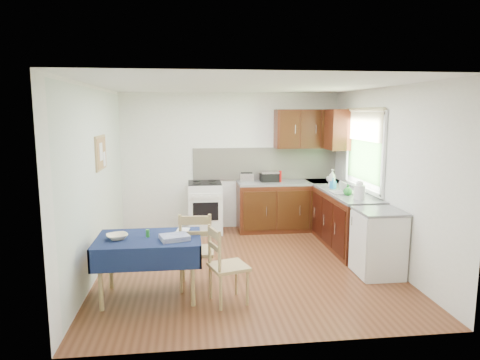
{
  "coord_description": "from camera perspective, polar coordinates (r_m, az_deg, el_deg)",
  "views": [
    {
      "loc": [
        -0.76,
        -5.74,
        2.15
      ],
      "look_at": [
        -0.07,
        0.07,
        1.22
      ],
      "focal_mm": 32.0,
      "sensor_mm": 36.0,
      "label": 1
    }
  ],
  "objects": [
    {
      "name": "kettle",
      "position": [
        6.45,
        15.64,
        -1.41
      ],
      "size": [
        0.16,
        0.16,
        0.27
      ],
      "color": "white",
      "rests_on": "worktop_right"
    },
    {
      "name": "fridge",
      "position": [
        5.99,
        17.97,
        -7.99
      ],
      "size": [
        0.58,
        0.6,
        0.89
      ],
      "color": "white",
      "rests_on": "ground"
    },
    {
      "name": "floor",
      "position": [
        6.18,
        0.74,
        -11.34
      ],
      "size": [
        4.2,
        4.2,
        0.0
      ],
      "primitive_type": "plane",
      "color": "#532B16",
      "rests_on": "ground"
    },
    {
      "name": "dining_table",
      "position": [
        5.11,
        -12.05,
        -8.61
      ],
      "size": [
        1.2,
        0.81,
        0.72
      ],
      "rotation": [
        0.0,
        0.0,
        -0.36
      ],
      "color": "#0D1237",
      "rests_on": "ground"
    },
    {
      "name": "wall_left",
      "position": [
        5.94,
        -18.73,
        -0.16
      ],
      "size": [
        0.02,
        4.2,
        2.5
      ],
      "primitive_type": "cube",
      "color": "silver",
      "rests_on": "ground"
    },
    {
      "name": "worktop_corner",
      "position": [
        8.03,
        11.15,
        -0.24
      ],
      "size": [
        0.6,
        0.6,
        0.04
      ],
      "primitive_type": "cube",
      "color": "slate",
      "rests_on": "base_cabinets"
    },
    {
      "name": "plate_bowl",
      "position": [
        5.09,
        -16.07,
        -7.26
      ],
      "size": [
        0.3,
        0.3,
        0.06
      ],
      "primitive_type": "imported",
      "rotation": [
        0.0,
        0.0,
        0.35
      ],
      "color": "#F5EAC9",
      "rests_on": "dining_table"
    },
    {
      "name": "dish_rack",
      "position": [
        6.86,
        13.67,
        -1.54
      ],
      "size": [
        0.38,
        0.29,
        0.18
      ],
      "rotation": [
        0.0,
        0.0,
        0.21
      ],
      "color": "#939398",
      "rests_on": "worktop_right"
    },
    {
      "name": "sandwich_press",
      "position": [
        7.81,
        3.93,
        0.48
      ],
      "size": [
        0.32,
        0.28,
        0.19
      ],
      "rotation": [
        0.0,
        0.0,
        -0.26
      ],
      "color": "black",
      "rests_on": "worktop_back"
    },
    {
      "name": "base_cabinets",
      "position": [
        7.51,
        9.82,
        -4.35
      ],
      "size": [
        1.9,
        2.3,
        0.86
      ],
      "color": "black",
      "rests_on": "ground"
    },
    {
      "name": "sauce_bottle",
      "position": [
        7.75,
        5.4,
        0.48
      ],
      "size": [
        0.05,
        0.05,
        0.21
      ],
      "primitive_type": "cylinder",
      "color": "red",
      "rests_on": "worktop_back"
    },
    {
      "name": "yellow_packet",
      "position": [
        7.94,
        4.51,
        0.48
      ],
      "size": [
        0.13,
        0.11,
        0.15
      ],
      "primitive_type": "cube",
      "rotation": [
        0.0,
        0.0,
        -0.34
      ],
      "color": "yellow",
      "rests_on": "worktop_back"
    },
    {
      "name": "soap_bottle_a",
      "position": [
        7.29,
        12.18,
        0.18
      ],
      "size": [
        0.14,
        0.14,
        0.31
      ],
      "primitive_type": "imported",
      "rotation": [
        0.0,
        0.0,
        0.22
      ],
      "color": "white",
      "rests_on": "worktop_right"
    },
    {
      "name": "window",
      "position": [
        7.01,
        16.22,
        4.59
      ],
      "size": [
        0.04,
        1.48,
        1.26
      ],
      "color": "#315E26",
      "rests_on": "wall_right"
    },
    {
      "name": "soap_bottle_b",
      "position": [
        7.23,
        12.3,
        -0.42
      ],
      "size": [
        0.11,
        0.11,
        0.18
      ],
      "primitive_type": "imported",
      "rotation": [
        0.0,
        0.0,
        2.11
      ],
      "color": "#227FC7",
      "rests_on": "worktop_right"
    },
    {
      "name": "chair_near",
      "position": [
        4.89,
        -2.02,
        -11.0
      ],
      "size": [
        0.49,
        0.49,
        0.89
      ],
      "rotation": [
        0.0,
        0.0,
        1.87
      ],
      "color": "tan",
      "rests_on": "ground"
    },
    {
      "name": "wall_right",
      "position": [
        6.43,
        18.72,
        0.51
      ],
      "size": [
        0.02,
        4.2,
        2.5
      ],
      "primitive_type": "cube",
      "color": "white",
      "rests_on": "ground"
    },
    {
      "name": "tea_towel",
      "position": [
        4.93,
        -8.7,
        -7.56
      ],
      "size": [
        0.37,
        0.32,
        0.06
      ],
      "primitive_type": "cube",
      "rotation": [
        0.0,
        0.0,
        0.29
      ],
      "color": "navy",
      "rests_on": "dining_table"
    },
    {
      "name": "cup",
      "position": [
        7.89,
        11.89,
        0.09
      ],
      "size": [
        0.16,
        0.16,
        0.1
      ],
      "primitive_type": "imported",
      "rotation": [
        0.0,
        0.0,
        -0.27
      ],
      "color": "silver",
      "rests_on": "worktop_back"
    },
    {
      "name": "worktop_right",
      "position": [
        6.96,
        14.05,
        -1.75
      ],
      "size": [
        0.6,
        1.7,
        0.04
      ],
      "primitive_type": "cube",
      "color": "slate",
      "rests_on": "base_cabinets"
    },
    {
      "name": "book",
      "position": [
        5.29,
        -8.42,
        -6.64
      ],
      "size": [
        0.18,
        0.22,
        0.02
      ],
      "primitive_type": "imported",
      "rotation": [
        0.0,
        0.0,
        -0.16
      ],
      "color": "white",
      "rests_on": "dining_table"
    },
    {
      "name": "upper_cabinets",
      "position": [
        7.88,
        10.15,
        6.71
      ],
      "size": [
        1.2,
        0.85,
        0.7
      ],
      "color": "black",
      "rests_on": "wall_back"
    },
    {
      "name": "stove",
      "position": [
        7.73,
        -4.69,
        -3.64
      ],
      "size": [
        0.6,
        0.61,
        0.92
      ],
      "color": "white",
      "rests_on": "ground"
    },
    {
      "name": "ceiling",
      "position": [
        5.8,
        0.79,
        12.49
      ],
      "size": [
        4.0,
        4.2,
        0.02
      ],
      "primitive_type": "cube",
      "color": "white",
      "rests_on": "wall_back"
    },
    {
      "name": "corkboard",
      "position": [
        6.18,
        -18.07,
        3.47
      ],
      "size": [
        0.04,
        0.62,
        0.47
      ],
      "color": "tan",
      "rests_on": "wall_left"
    },
    {
      "name": "wall_front",
      "position": [
        3.83,
        4.91,
        -4.6
      ],
      "size": [
        4.0,
        0.02,
        2.5
      ],
      "primitive_type": "cube",
      "color": "white",
      "rests_on": "ground"
    },
    {
      "name": "spice_jar",
      "position": [
        5.09,
        -12.21,
        -6.96
      ],
      "size": [
        0.04,
        0.04,
        0.09
      ],
      "primitive_type": "cylinder",
      "color": "#23812D",
      "rests_on": "dining_table"
    },
    {
      "name": "chair_far",
      "position": [
        5.29,
        -5.9,
        -9.04
      ],
      "size": [
        0.45,
        0.45,
        0.97
      ],
      "rotation": [
        0.0,
        0.0,
        3.08
      ],
      "color": "tan",
      "rests_on": "ground"
    },
    {
      "name": "toaster",
      "position": [
        7.67,
        0.88,
        0.3
      ],
      "size": [
        0.24,
        0.15,
        0.19
      ],
      "rotation": [
        0.0,
        0.0,
        0.31
      ],
      "color": "silver",
      "rests_on": "worktop_back"
    },
    {
      "name": "soap_bottle_c",
      "position": [
        6.69,
        14.18,
        -1.27
      ],
      "size": [
        0.19,
        0.19,
        0.17
      ],
      "primitive_type": "imported",
      "rotation": [
        0.0,
        0.0,
        3.92
      ],
      "color": "#23822B",
      "rests_on": "worktop_right"
    },
    {
      "name": "wall_back",
      "position": [
        7.93,
        -1.23,
        2.51
      ],
      "size": [
        4.0,
        0.02,
        2.5
      ],
      "primitive_type": "cube",
      "color": "white",
      "rests_on": "ground"
    },
    {
      "name": "worktop_back",
      "position": [
        7.86,
        6.64,
        -0.34
      ],
      "size": [
        1.9,
        0.6,
        0.04
      ],
      "primitive_type": "cube",
      "color": "slate",
      "rests_on": "base_cabinets"
    },
    {
      "name": "splashback",
      "position": [
        8.01,
        3.42,
        2.2
      ],
      "size": [
        2.7,
        0.02,
        0.6
      ],
      "primitive_type": "cube",
      "color": "beige",
      "rests_on": "wall_back"
    }
  ]
}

